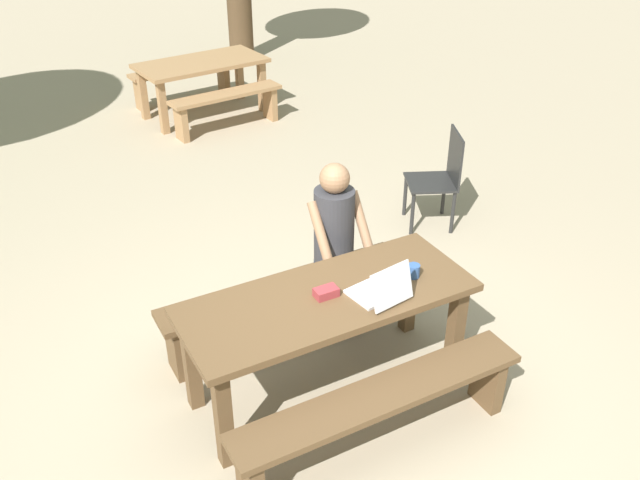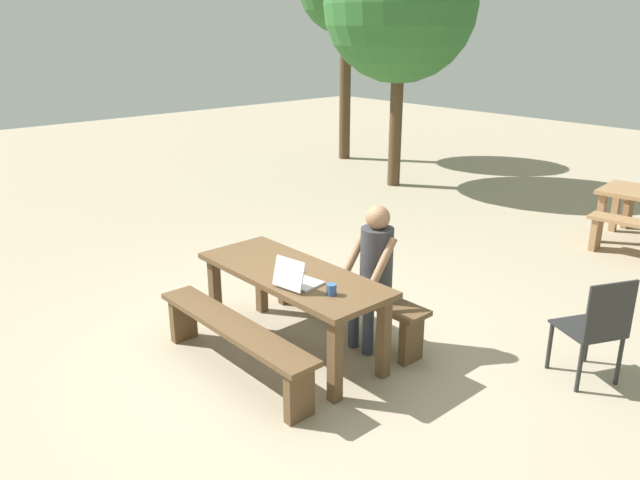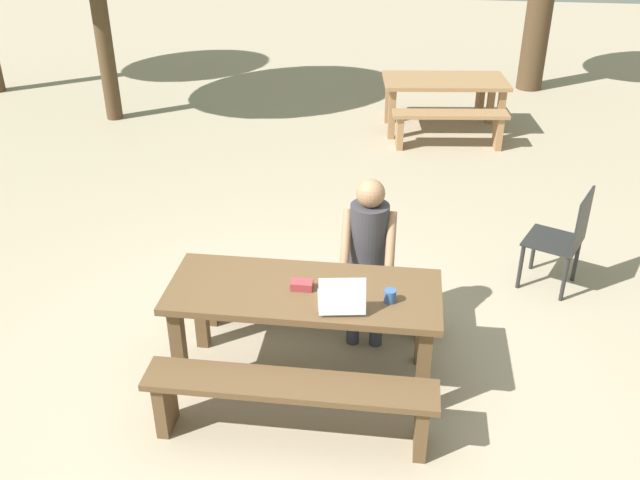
{
  "view_description": "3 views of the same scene",
  "coord_description": "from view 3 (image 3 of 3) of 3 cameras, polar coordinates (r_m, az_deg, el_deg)",
  "views": [
    {
      "loc": [
        -1.71,
        -3.02,
        3.25
      ],
      "look_at": [
        0.08,
        0.25,
        1.01
      ],
      "focal_mm": 38.27,
      "sensor_mm": 36.0,
      "label": 1
    },
    {
      "loc": [
        3.91,
        -3.16,
        2.79
      ],
      "look_at": [
        0.08,
        0.25,
        1.01
      ],
      "focal_mm": 35.09,
      "sensor_mm": 36.0,
      "label": 2
    },
    {
      "loc": [
        0.62,
        -4.02,
        3.41
      ],
      "look_at": [
        0.08,
        0.25,
        1.01
      ],
      "focal_mm": 39.71,
      "sensor_mm": 36.0,
      "label": 3
    }
  ],
  "objects": [
    {
      "name": "ground_plane",
      "position": [
        5.31,
        -1.21,
        -10.87
      ],
      "size": [
        30.0,
        30.0,
        0.0
      ],
      "primitive_type": "plane",
      "color": "tan"
    },
    {
      "name": "plastic_chair",
      "position": [
        6.38,
        19.05,
        0.17
      ],
      "size": [
        0.58,
        0.58,
        0.93
      ],
      "rotation": [
        0.0,
        0.0,
        4.28
      ],
      "color": "#262626",
      "rests_on": "ground"
    },
    {
      "name": "coffee_mug",
      "position": [
        4.72,
        5.67,
        -4.51
      ],
      "size": [
        0.08,
        0.08,
        0.09
      ],
      "color": "#335693",
      "rests_on": "picnic_table_front"
    },
    {
      "name": "bench_near",
      "position": [
        4.61,
        -2.42,
        -12.48
      ],
      "size": [
        1.87,
        0.3,
        0.47
      ],
      "color": "brown",
      "rests_on": "ground"
    },
    {
      "name": "bench_mid_north",
      "position": [
        10.46,
        9.38,
        11.7
      ],
      "size": [
        1.48,
        0.46,
        0.48
      ],
      "rotation": [
        0.0,
        0.0,
        0.11
      ],
      "color": "#9E754C",
      "rests_on": "ground"
    },
    {
      "name": "person_seated",
      "position": [
        5.32,
        3.91,
        -0.67
      ],
      "size": [
        0.4,
        0.4,
        1.32
      ],
      "color": "#333847",
      "rests_on": "ground"
    },
    {
      "name": "bench_mid_south",
      "position": [
        9.26,
        10.41,
        9.31
      ],
      "size": [
        1.48,
        0.46,
        0.48
      ],
      "rotation": [
        0.0,
        0.0,
        0.11
      ],
      "color": "#9E754C",
      "rests_on": "ground"
    },
    {
      "name": "picnic_table_mid",
      "position": [
        9.78,
        10.0,
        12.02
      ],
      "size": [
        1.7,
        0.99,
        0.72
      ],
      "rotation": [
        0.0,
        0.0,
        0.11
      ],
      "color": "#9E754C",
      "rests_on": "ground"
    },
    {
      "name": "picnic_table_front",
      "position": [
        4.92,
        -1.29,
        -5.12
      ],
      "size": [
        1.88,
        0.75,
        0.76
      ],
      "color": "brown",
      "rests_on": "ground"
    },
    {
      "name": "bench_far",
      "position": [
        5.6,
        -0.32,
        -3.96
      ],
      "size": [
        1.87,
        0.3,
        0.47
      ],
      "color": "brown",
      "rests_on": "ground"
    },
    {
      "name": "laptop",
      "position": [
        4.64,
        1.73,
        -4.74
      ],
      "size": [
        0.35,
        0.36,
        0.26
      ],
      "rotation": [
        0.0,
        0.0,
        3.29
      ],
      "color": "silver",
      "rests_on": "picnic_table_front"
    },
    {
      "name": "small_pouch",
      "position": [
        4.84,
        -1.46,
        -3.63
      ],
      "size": [
        0.15,
        0.09,
        0.06
      ],
      "color": "#993338",
      "rests_on": "picnic_table_front"
    }
  ]
}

